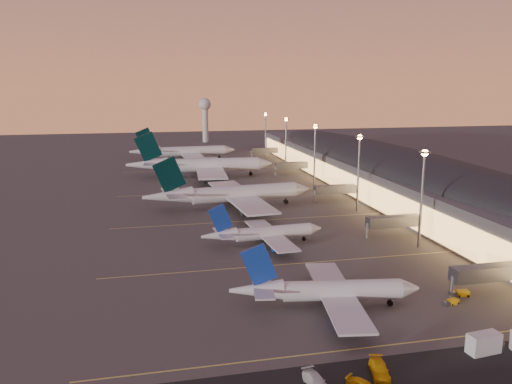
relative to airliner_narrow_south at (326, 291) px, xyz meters
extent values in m
plane|color=#484542|center=(0.54, 29.28, -3.39)|extent=(700.00, 700.00, 0.00)
cylinder|color=silver|center=(3.15, -0.47, 0.06)|extent=(23.00, 7.18, 3.86)
cone|color=silver|center=(16.17, -2.43, 0.06)|extent=(4.19, 4.36, 3.86)
cone|color=silver|center=(-13.13, 1.97, 0.54)|extent=(10.70, 5.34, 3.86)
cube|color=silver|center=(2.07, -0.31, -0.61)|extent=(11.33, 33.13, 0.42)
cylinder|color=#163698|center=(3.85, 6.66, -1.92)|extent=(5.49, 3.62, 2.90)
cylinder|color=#163698|center=(1.73, -7.49, -1.92)|extent=(5.49, 3.62, 2.90)
cube|color=#163698|center=(-12.62, 1.89, 5.55)|extent=(7.08, 1.62, 8.38)
cube|color=silver|center=(-11.90, 1.78, 1.12)|extent=(5.35, 12.12, 0.27)
cylinder|color=black|center=(12.57, -1.89, -2.63)|extent=(0.35, 0.35, 1.52)
cylinder|color=black|center=(12.57, -1.89, -2.85)|extent=(1.17, 0.83, 1.08)
cylinder|color=black|center=(1.74, 2.47, -2.63)|extent=(0.35, 0.35, 1.52)
cylinder|color=black|center=(1.74, 2.47, -2.85)|extent=(1.17, 0.83, 1.08)
cylinder|color=black|center=(0.94, -2.87, -2.63)|extent=(0.35, 0.35, 1.52)
cylinder|color=black|center=(0.94, -2.87, -2.85)|extent=(1.17, 0.83, 1.08)
cylinder|color=silver|center=(0.08, 40.41, -0.23)|extent=(20.97, 5.14, 3.53)
cone|color=silver|center=(12.10, 41.35, -0.23)|extent=(3.61, 3.78, 3.53)
cone|color=silver|center=(-14.94, 39.24, 0.21)|extent=(9.62, 4.25, 3.53)
cube|color=silver|center=(-0.92, 40.34, -0.85)|extent=(8.33, 30.14, 0.39)
cylinder|color=#163698|center=(-0.76, 46.91, -2.04)|extent=(4.88, 3.01, 2.65)
cylinder|color=#163698|center=(0.26, 33.86, -2.04)|extent=(4.88, 3.01, 2.65)
cube|color=#163698|center=(-14.47, 39.28, 4.79)|extent=(6.50, 1.03, 7.67)
cube|color=silver|center=(-13.80, 39.33, 0.74)|extent=(4.17, 10.94, 0.25)
cylinder|color=black|center=(8.77, 41.09, -2.70)|extent=(0.30, 0.30, 1.40)
cylinder|color=black|center=(8.77, 41.09, -2.90)|extent=(1.03, 0.69, 0.99)
cylinder|color=black|center=(-1.78, 42.75, -2.70)|extent=(0.30, 0.30, 1.40)
cylinder|color=black|center=(-1.78, 42.75, -2.90)|extent=(1.03, 0.69, 0.99)
cylinder|color=black|center=(-1.39, 37.82, -2.70)|extent=(0.30, 0.30, 1.40)
cylinder|color=black|center=(-1.39, 37.82, -2.90)|extent=(1.03, 0.69, 0.99)
cylinder|color=silver|center=(0.30, 82.58, 1.62)|extent=(37.20, 9.10, 5.57)
cone|color=silver|center=(21.59, 84.64, 1.62)|extent=(6.45, 6.12, 5.57)
cone|color=silver|center=(-26.31, 79.99, 2.31)|extent=(17.09, 7.15, 5.57)
cube|color=silver|center=(-1.47, 82.40, 0.64)|extent=(15.84, 54.62, 0.61)
cylinder|color=#575A5F|center=(-1.43, 94.31, -1.24)|extent=(8.68, 4.96, 4.18)
cylinder|color=#575A5F|center=(0.85, 70.73, -1.24)|extent=(8.68, 4.96, 4.18)
cube|color=black|center=(-25.48, 80.07, 9.51)|extent=(11.01, 1.89, 12.36)
cube|color=silver|center=(-24.30, 80.19, 3.15)|extent=(7.79, 19.86, 0.39)
cylinder|color=black|center=(15.70, 84.07, -2.28)|extent=(0.49, 0.49, 2.23)
cylinder|color=black|center=(15.70, 84.07, -2.61)|extent=(1.65, 1.12, 1.56)
cylinder|color=black|center=(-3.03, 86.17, -2.28)|extent=(0.49, 0.49, 2.23)
cylinder|color=black|center=(-3.03, 86.17, -2.61)|extent=(1.65, 1.12, 1.56)
cylinder|color=black|center=(-2.28, 78.41, -2.28)|extent=(0.49, 0.49, 2.23)
cylinder|color=black|center=(-2.28, 78.41, -2.61)|extent=(1.65, 1.12, 1.56)
cylinder|color=silver|center=(-2.67, 143.50, 2.27)|extent=(41.90, 8.91, 6.29)
cone|color=silver|center=(21.42, 141.97, 2.27)|extent=(7.09, 6.70, 6.29)
cone|color=silver|center=(-32.79, 145.42, 3.05)|extent=(19.14, 7.47, 6.29)
cube|color=silver|center=(-4.68, 143.63, 1.16)|extent=(15.90, 61.43, 0.69)
cylinder|color=#575A5F|center=(-2.49, 156.89, -0.96)|extent=(9.67, 5.30, 4.72)
cylinder|color=#575A5F|center=(-4.19, 130.20, -0.96)|extent=(9.67, 5.30, 4.72)
cube|color=black|center=(-31.86, 145.36, 11.17)|extent=(12.44, 1.73, 13.95)
cube|color=silver|center=(-30.52, 145.27, 3.99)|extent=(8.08, 22.26, 0.44)
cylinder|color=black|center=(14.76, 142.39, -2.14)|extent=(0.53, 0.53, 2.52)
cylinder|color=black|center=(14.76, 142.39, -2.51)|extent=(1.83, 1.21, 1.76)
cylinder|color=black|center=(-5.74, 148.11, -2.14)|extent=(0.53, 0.53, 2.52)
cylinder|color=black|center=(-5.74, 148.11, -2.51)|extent=(1.83, 1.21, 1.76)
cylinder|color=black|center=(-6.30, 139.32, -2.14)|extent=(0.53, 0.53, 2.52)
cylinder|color=black|center=(-6.30, 139.32, -2.51)|extent=(1.83, 1.21, 1.76)
cylinder|color=silver|center=(-7.30, 199.67, 1.62)|extent=(37.02, 7.15, 5.57)
cone|color=silver|center=(14.06, 200.59, 1.62)|extent=(6.17, 5.82, 5.57)
cone|color=silver|center=(-33.99, 198.51, 2.31)|extent=(16.85, 6.28, 5.57)
cube|color=silver|center=(-9.07, 199.59, 0.64)|extent=(13.01, 54.22, 0.61)
cylinder|color=#575A5F|center=(-8.40, 211.47, -1.24)|extent=(8.48, 4.53, 4.17)
cylinder|color=#575A5F|center=(-7.38, 187.82, -1.24)|extent=(8.48, 4.53, 4.17)
cube|color=black|center=(-33.16, 198.55, 9.50)|extent=(11.00, 1.31, 12.35)
cube|color=silver|center=(-31.97, 198.60, 3.15)|extent=(6.77, 19.61, 0.39)
cylinder|color=black|center=(8.15, 200.34, -2.28)|extent=(0.46, 0.46, 2.23)
cylinder|color=black|center=(8.15, 200.34, -2.61)|extent=(1.60, 1.04, 1.56)
cylinder|color=black|center=(-10.43, 203.43, -2.28)|extent=(0.46, 0.46, 2.23)
cylinder|color=black|center=(-10.43, 203.43, -2.61)|extent=(1.60, 1.04, 1.56)
cylinder|color=black|center=(-10.09, 195.65, -2.28)|extent=(0.46, 0.46, 2.23)
cylinder|color=black|center=(-10.09, 195.65, -2.61)|extent=(1.60, 1.04, 1.56)
cube|color=#4E4E53|center=(62.54, 101.78, 2.61)|extent=(40.00, 255.00, 12.00)
ellipsoid|color=black|center=(62.54, 101.78, 8.61)|extent=(39.00, 253.00, 10.92)
cube|color=#EEAD5A|center=(42.34, 101.78, 1.61)|extent=(0.40, 244.80, 8.00)
cube|color=#575A5F|center=(34.54, -0.72, 1.11)|extent=(16.00, 3.20, 3.00)
cylinder|color=gray|center=(26.54, -0.72, -1.19)|extent=(0.70, 0.70, 4.40)
cube|color=#575A5F|center=(34.54, 39.28, 1.11)|extent=(16.00, 3.20, 3.00)
cylinder|color=gray|center=(26.54, 39.28, -1.19)|extent=(0.70, 0.70, 4.40)
cube|color=#575A5F|center=(34.54, 84.28, 1.11)|extent=(16.00, 3.20, 3.00)
cylinder|color=gray|center=(26.54, 84.28, -1.19)|extent=(0.70, 0.70, 4.40)
cube|color=#575A5F|center=(34.54, 141.28, 1.11)|extent=(16.00, 3.20, 3.00)
cylinder|color=gray|center=(26.54, 141.28, -1.19)|extent=(0.70, 0.70, 4.40)
cube|color=#575A5F|center=(34.54, 197.28, 1.11)|extent=(16.00, 3.20, 3.00)
cylinder|color=gray|center=(26.54, 197.28, -1.19)|extent=(0.70, 0.70, 4.40)
cylinder|color=gray|center=(36.54, 29.28, 9.11)|extent=(0.70, 0.70, 25.00)
cube|color=gray|center=(36.54, 29.28, 21.81)|extent=(2.20, 2.20, 0.50)
sphere|color=#EF9D48|center=(36.54, 29.28, 21.61)|extent=(1.80, 1.80, 1.80)
cylinder|color=gray|center=(36.54, 69.28, 9.11)|extent=(0.70, 0.70, 25.00)
cube|color=gray|center=(36.54, 69.28, 21.81)|extent=(2.20, 2.20, 0.50)
sphere|color=#EF9D48|center=(36.54, 69.28, 21.61)|extent=(1.80, 1.80, 1.80)
cylinder|color=gray|center=(36.54, 114.28, 9.11)|extent=(0.70, 0.70, 25.00)
cube|color=gray|center=(36.54, 114.28, 21.81)|extent=(2.20, 2.20, 0.50)
sphere|color=#EF9D48|center=(36.54, 114.28, 21.61)|extent=(1.80, 1.80, 1.80)
cylinder|color=gray|center=(36.54, 159.28, 9.11)|extent=(0.70, 0.70, 25.00)
cube|color=gray|center=(36.54, 159.28, 21.81)|extent=(2.20, 2.20, 0.50)
sphere|color=#EF9D48|center=(36.54, 159.28, 21.61)|extent=(1.80, 1.80, 1.80)
cylinder|color=gray|center=(36.54, 204.28, 9.11)|extent=(0.70, 0.70, 25.00)
cube|color=gray|center=(36.54, 204.28, 21.81)|extent=(2.20, 2.20, 0.50)
sphere|color=#EF9D48|center=(36.54, 204.28, 21.61)|extent=(1.80, 1.80, 1.80)
cylinder|color=silver|center=(10.54, 289.28, 9.61)|extent=(4.40, 4.40, 26.00)
sphere|color=silver|center=(10.54, 289.28, 24.61)|extent=(9.00, 9.00, 9.00)
cube|color=#D8C659|center=(0.54, -15.72, -3.39)|extent=(90.00, 0.36, 0.00)
cube|color=#D8C659|center=(0.54, 24.28, -3.39)|extent=(90.00, 0.36, 0.00)
cube|color=#D8C659|center=(0.54, 64.28, -3.39)|extent=(90.00, 0.36, 0.00)
cube|color=#D8C659|center=(0.54, 109.28, -3.39)|extent=(90.00, 0.36, 0.00)
cube|color=#D8C659|center=(0.54, 164.28, -3.39)|extent=(90.00, 0.36, 0.00)
cube|color=#EEB00C|center=(29.09, -0.71, -2.83)|extent=(2.71, 1.98, 1.13)
cube|color=#575A5F|center=(27.28, -0.36, -2.98)|extent=(1.66, 1.58, 0.82)
cylinder|color=black|center=(30.14, -0.14, -3.17)|extent=(0.48, 0.27, 0.45)
cylinder|color=black|center=(29.84, -1.65, -3.17)|extent=(0.48, 0.27, 0.45)
cylinder|color=black|center=(28.33, 0.22, -3.17)|extent=(0.48, 0.27, 0.45)
cylinder|color=black|center=(28.04, -1.29, -3.17)|extent=(0.48, 0.27, 0.45)
cube|color=#EEB00C|center=(24.98, -3.76, -2.91)|extent=(2.34, 1.77, 0.96)
cube|color=#575A5F|center=(23.45, -4.14, -3.05)|extent=(1.45, 1.39, 0.70)
cylinder|color=black|center=(25.58, -2.94, -3.20)|extent=(0.41, 0.24, 0.38)
cylinder|color=black|center=(25.89, -4.21, -3.20)|extent=(0.41, 0.24, 0.38)
cylinder|color=black|center=(24.06, -3.32, -3.20)|extent=(0.41, 0.24, 0.38)
cylinder|color=black|center=(24.37, -4.58, -3.20)|extent=(0.41, 0.24, 0.38)
cube|color=silver|center=(18.94, -21.06, -1.75)|extent=(5.53, 2.88, 3.28)
cube|color=#575A5F|center=(21.24, -20.81, -2.53)|extent=(1.96, 2.30, 1.74)
imported|color=silver|center=(-10.14, -24.12, -2.57)|extent=(3.13, 5.95, 1.64)
imported|color=#EEB00C|center=(-0.09, -23.37, -2.51)|extent=(3.89, 6.48, 1.76)
camera|label=1|loc=(-31.87, -84.14, 38.41)|focal=35.00mm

